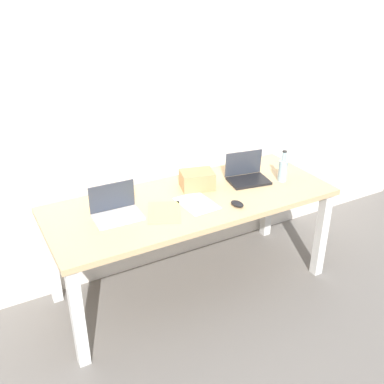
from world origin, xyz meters
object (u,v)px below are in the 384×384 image
Objects in this scene: laptop_left at (116,210)px; laptop_right at (247,175)px; computer_mouse at (237,204)px; cardboard_box at (197,180)px; desk at (192,210)px; beer_bottle at (283,170)px.

laptop_left is 1.04m from laptop_right.
laptop_left is at bearing 146.42° from computer_mouse.
laptop_right reaches higher than cardboard_box.
beer_bottle is (0.73, -0.07, 0.18)m from desk.
laptop_left reaches higher than cardboard_box.
computer_mouse is at bearing -133.51° from laptop_right.
desk is 6.23× the size of laptop_right.
laptop_right is at bearing 2.42° from laptop_left.
desk is 0.23m from cardboard_box.
laptop_left is at bearing -170.44° from cardboard_box.
laptop_right is 1.35× the size of beer_bottle.
beer_bottle is 2.38× the size of computer_mouse.
laptop_left is 0.95× the size of laptop_right.
beer_bottle reaches higher than laptop_right.
laptop_right is 3.21× the size of computer_mouse.
laptop_right is at bearing 31.89° from computer_mouse.
beer_bottle is at bearing -30.46° from laptop_right.
cardboard_box is at bearing 48.96° from desk.
laptop_right is at bearing 149.54° from beer_bottle.
computer_mouse is 0.43× the size of cardboard_box.
cardboard_box is at bearing 170.31° from laptop_right.
cardboard_box is (0.11, 0.13, 0.15)m from desk.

